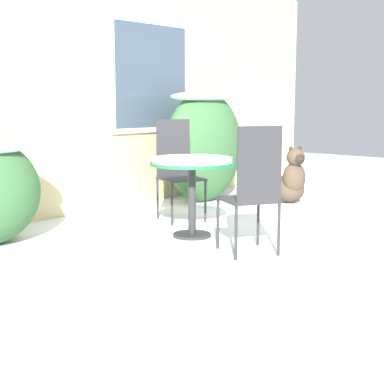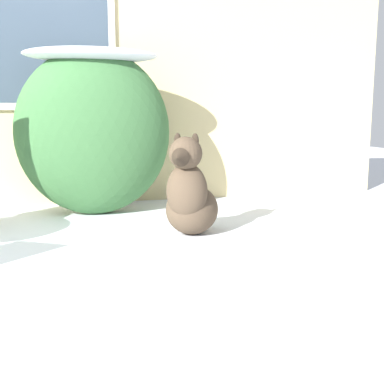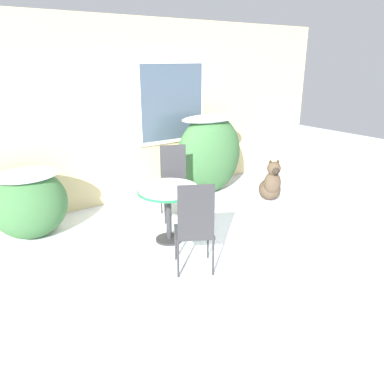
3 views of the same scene
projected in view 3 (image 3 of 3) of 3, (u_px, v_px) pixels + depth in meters
name	position (u px, v px, depth m)	size (l,w,h in m)	color
ground_plane	(220.00, 247.00, 4.63)	(16.00, 16.00, 0.00)	white
house_wall	(135.00, 112.00, 5.87)	(8.00, 0.10, 2.79)	#D1BC84
shrub_left	(30.00, 202.00, 4.75)	(0.94, 0.76, 0.90)	#386638
shrub_middle	(210.00, 153.00, 6.28)	(1.24, 0.62, 1.34)	#386638
patio_table	(168.00, 195.00, 4.60)	(0.76, 0.76, 0.72)	#2D2D30
patio_chair_near_table	(175.00, 180.00, 5.40)	(0.54, 0.54, 1.04)	#2D2D30
patio_chair_far_side	(195.00, 226.00, 3.93)	(0.56, 0.56, 1.04)	#2D2D30
dog	(271.00, 185.00, 6.07)	(0.51, 0.57, 0.70)	#4C3D2D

